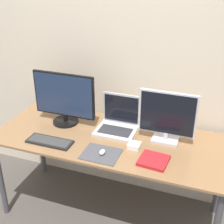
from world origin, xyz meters
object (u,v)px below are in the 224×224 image
Objects in this scene: monitor_right at (167,117)px; keyboard at (50,141)px; power_brick at (134,145)px; laptop at (118,121)px; mouse at (102,152)px; book at (154,160)px; monitor_left at (64,99)px.

monitor_right reaches higher than keyboard.
laptop is at bearing 131.88° from power_brick.
mouse is 0.24m from power_brick.
keyboard is 1.71× the size of book.
laptop is at bearing 92.24° from mouse.
monitor_right is 6.68× the size of mouse.
power_brick is (0.18, 0.16, -0.00)m from mouse.
power_brick is (0.60, 0.15, 0.01)m from keyboard.
monitor_left reaches higher than monitor_right.
laptop is 5.00× the size of mouse.
power_brick is at bearing 13.84° from keyboard.
book is at bearing 1.92° from keyboard.
laptop is at bearing 6.61° from monitor_left.
monitor_left is at bearing 143.95° from mouse.
mouse is at bearing -138.36° from monitor_right.
mouse is (0.01, -0.38, -0.04)m from laptop.
laptop is (-0.39, 0.05, -0.13)m from monitor_right.
laptop is 0.50m from book.
mouse is 0.35m from book.
power_brick reaches higher than keyboard.
book is at bearing -35.83° from power_brick.
mouse is at bearing -138.61° from power_brick.
book is at bearing -19.91° from monitor_left.
mouse is 0.31× the size of book.
book is (-0.02, -0.29, -0.19)m from monitor_right.
monitor_left is 1.51× the size of keyboard.
laptop is 3.62× the size of power_brick.
mouse is at bearing -36.05° from monitor_left.
laptop is 0.55m from keyboard.
power_brick is at bearing 41.39° from mouse.
laptop reaches higher than power_brick.
power_brick is (0.63, -0.17, -0.19)m from monitor_left.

